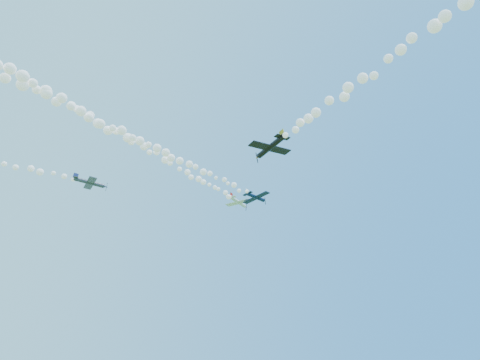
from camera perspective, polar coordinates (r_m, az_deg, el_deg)
plane_white at (r=106.76m, az=-0.23°, el=-3.15°), size 7.52×7.97×2.56m
smoke_trail_white at (r=82.38m, az=-17.62°, el=6.81°), size 73.99×23.28×3.14m
plane_navy at (r=102.67m, az=2.30°, el=-2.46°), size 7.67×8.13×2.05m
smoke_trail_navy at (r=80.63m, az=-17.71°, el=7.13°), size 77.09×14.92×2.99m
plane_grey at (r=89.17m, az=-20.55°, el=-0.35°), size 7.23×7.61×2.43m
plane_black at (r=68.40m, az=4.29°, el=4.67°), size 8.23×7.91×2.72m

